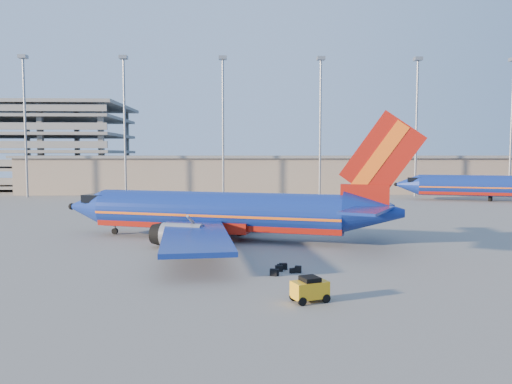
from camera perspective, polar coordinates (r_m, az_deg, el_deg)
ground at (r=57.57m, az=-0.39°, el=-4.45°), size 220.00×220.00×0.00m
terminal_building at (r=115.52m, az=3.92°, el=2.11°), size 122.00×16.00×8.50m
parking_garage at (r=144.35m, az=-26.67°, el=5.04°), size 62.00×32.00×21.40m
light_mast_row at (r=103.44m, az=1.82°, el=9.19°), size 101.60×1.60×28.65m
aircraft_main at (r=51.34m, az=-3.57°, el=-2.43°), size 36.91×34.94×12.89m
aircraft_second at (r=103.23m, az=25.78°, el=0.64°), size 36.37×19.04×12.72m
baggage_tug at (r=30.43m, az=6.17°, el=-10.93°), size 2.43×1.95×1.52m
luggage_pile at (r=37.67m, az=3.05°, el=-8.82°), size 2.44×2.51×0.51m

